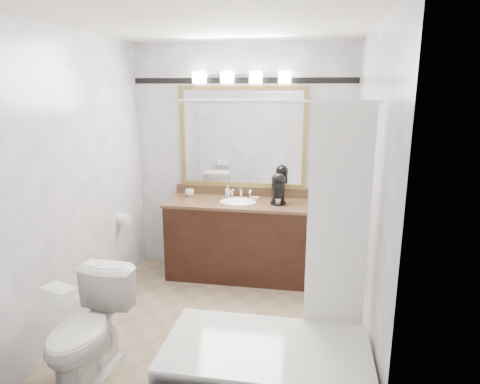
% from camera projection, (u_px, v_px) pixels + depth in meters
% --- Properties ---
extents(room, '(2.42, 2.62, 2.52)m').
position_uv_depth(room, '(216.00, 186.00, 3.48)').
color(room, gray).
rests_on(room, ground).
extents(vanity, '(1.53, 0.58, 0.97)m').
position_uv_depth(vanity, '(238.00, 238.00, 4.65)').
color(vanity, black).
rests_on(vanity, ground).
extents(mirror, '(1.40, 0.04, 1.10)m').
position_uv_depth(mirror, '(242.00, 138.00, 4.64)').
color(mirror, olive).
rests_on(mirror, room).
extents(vanity_light_bar, '(1.02, 0.14, 0.12)m').
position_uv_depth(vanity_light_bar, '(242.00, 77.00, 4.44)').
color(vanity_light_bar, silver).
rests_on(vanity_light_bar, room).
extents(accent_stripe, '(2.40, 0.01, 0.06)m').
position_uv_depth(accent_stripe, '(243.00, 81.00, 4.51)').
color(accent_stripe, black).
rests_on(accent_stripe, room).
extents(bathtub, '(1.30, 0.75, 1.96)m').
position_uv_depth(bathtub, '(270.00, 367.00, 2.76)').
color(bathtub, white).
rests_on(bathtub, ground).
extents(tp_roll, '(0.11, 0.12, 0.12)m').
position_uv_depth(tp_roll, '(124.00, 219.00, 4.44)').
color(tp_roll, white).
rests_on(tp_roll, room).
extents(toilet, '(0.47, 0.76, 0.76)m').
position_uv_depth(toilet, '(88.00, 330.00, 3.00)').
color(toilet, white).
rests_on(toilet, ground).
extents(tissue_box, '(0.23, 0.18, 0.09)m').
position_uv_depth(tissue_box, '(59.00, 294.00, 2.64)').
color(tissue_box, white).
rests_on(tissue_box, toilet).
extents(coffee_maker, '(0.16, 0.21, 0.32)m').
position_uv_depth(coffee_maker, '(278.00, 188.00, 4.46)').
color(coffee_maker, black).
rests_on(coffee_maker, vanity).
extents(cup_left, '(0.10, 0.10, 0.08)m').
position_uv_depth(cup_left, '(190.00, 192.00, 4.78)').
color(cup_left, white).
rests_on(cup_left, vanity).
extents(soap_bottle_a, '(0.06, 0.06, 0.12)m').
position_uv_depth(soap_bottle_a, '(228.00, 191.00, 4.76)').
color(soap_bottle_a, white).
rests_on(soap_bottle_a, vanity).
extents(soap_bar, '(0.10, 0.08, 0.03)m').
position_uv_depth(soap_bar, '(255.00, 198.00, 4.63)').
color(soap_bar, beige).
rests_on(soap_bar, vanity).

